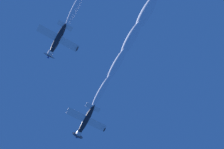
# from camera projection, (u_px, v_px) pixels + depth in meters

# --- Properties ---
(airplane_lead) EXTENTS (8.06, 8.59, 3.18)m
(airplane_lead) POSITION_uv_depth(u_px,v_px,m) (85.00, 121.00, 58.06)
(airplane_lead) COLOR #232328
(airplane_left_wingman) EXTENTS (8.03, 8.60, 3.06)m
(airplane_left_wingman) POSITION_uv_depth(u_px,v_px,m) (57.00, 40.00, 55.35)
(airplane_left_wingman) COLOR #232328
(smoke_trail_lead) EXTENTS (34.81, 22.86, 4.09)m
(smoke_trail_lead) POSITION_uv_depth(u_px,v_px,m) (150.00, 3.00, 55.24)
(smoke_trail_lead) COLOR white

